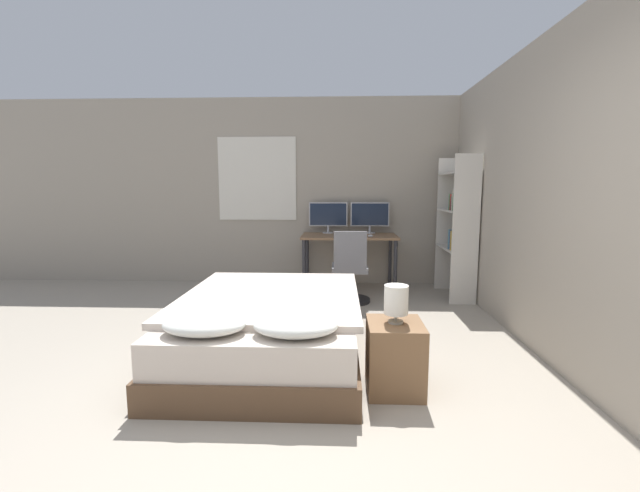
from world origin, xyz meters
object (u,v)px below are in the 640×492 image
Objects in this scene: desk at (349,242)px; keyboard at (350,236)px; computer_mouse at (370,236)px; office_chair at (350,274)px; monitor_left at (328,215)px; bed at (269,327)px; monitor_right at (370,216)px; nightstand at (395,357)px; bedside_lamp at (396,300)px; bookshelf at (459,221)px.

desk is 3.54× the size of keyboard.
computer_mouse is 0.08× the size of office_chair.
monitor_left is 0.61× the size of office_chair.
monitor_right is at bearing 69.38° from bed.
nightstand is 0.41m from bedside_lamp.
office_chair is at bearing -107.59° from monitor_right.
monitor_left is at bearing 139.48° from computer_mouse.
monitor_right is 1.27m from bookshelf.
bookshelf is (1.12, 2.59, 0.75)m from nightstand.
bookshelf is (1.38, 0.29, 0.64)m from office_chair.
desk is 0.52m from monitor_right.
computer_mouse is at bearing 59.32° from office_chair.
monitor_right is 7.87× the size of computer_mouse.
office_chair is (-0.26, 2.30, -0.30)m from bedside_lamp.
bed is 2.28× the size of office_chair.
bed is 3.01m from bookshelf.
bed is at bearing -110.62° from monitor_right.
nightstand is 0.89× the size of monitor_left.
monitor_right is (1.02, 2.72, 0.76)m from bed.
bedside_lamp is 3.80× the size of computer_mouse.
desk reaches higher than nightstand.
office_chair is at bearing -120.68° from computer_mouse.
computer_mouse is (0.03, 2.78, 0.13)m from bedside_lamp.
bookshelf is (1.37, -0.43, 0.33)m from desk.
nightstand is at bearing -90.53° from computer_mouse.
office_chair is at bearing 67.74° from bed.
keyboard is at bearing 95.14° from nightstand.
office_chair is (0.29, -0.97, -0.66)m from monitor_left.
bedside_lamp is 0.29× the size of office_chair.
bookshelf is at bearing 44.21° from bed.
keyboard is (-0.00, -0.24, 0.10)m from desk.
computer_mouse is 0.70m from office_chair.
nightstand is at bearing -29.52° from bed.
keyboard is at bearing 88.97° from office_chair.
monitor_right is at bearing 72.41° from office_chair.
desk is 0.79m from office_chair.
keyboard is 0.41× the size of office_chair.
keyboard reaches higher than bedside_lamp.
nightstand is at bearing 90.00° from bedside_lamp.
desk is 1.45× the size of office_chair.
monitor_left is 0.60m from monitor_right.
bookshelf reaches higher than office_chair.
office_chair is (-0.31, -0.97, -0.66)m from monitor_right.
bookshelf reaches higher than bedside_lamp.
desk is at bearing 162.48° from bookshelf.
monitor_right reaches higher than bed.
nightstand is 1.85× the size of bedside_lamp.
desk is 2.39× the size of monitor_left.
desk is 0.27m from keyboard.
monitor_left is at bearing 121.34° from keyboard.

